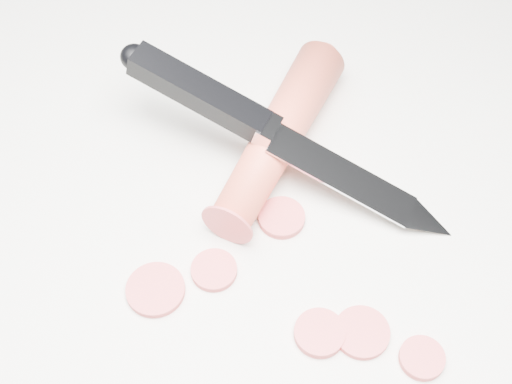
{
  "coord_description": "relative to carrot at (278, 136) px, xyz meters",
  "views": [
    {
      "loc": [
        -0.04,
        -0.27,
        0.45
      ],
      "look_at": [
        -0.02,
        0.03,
        0.02
      ],
      "focal_mm": 50.0,
      "sensor_mm": 36.0,
      "label": 1
    }
  ],
  "objects": [
    {
      "name": "ground",
      "position": [
        0.0,
        -0.08,
        -0.02
      ],
      "size": [
        2.4,
        2.4,
        0.0
      ],
      "primitive_type": "plane",
      "color": "silver",
      "rests_on": "ground"
    },
    {
      "name": "carrot_slice_1",
      "position": [
        -0.05,
        -0.1,
        -0.02
      ],
      "size": [
        0.03,
        0.03,
        0.01
      ],
      "primitive_type": "cylinder",
      "color": "#D04346",
      "rests_on": "ground"
    },
    {
      "name": "carrot_slice_0",
      "position": [
        -0.09,
        -0.12,
        -0.02
      ],
      "size": [
        0.04,
        0.04,
        0.01
      ],
      "primitive_type": "cylinder",
      "color": "#D04346",
      "rests_on": "ground"
    },
    {
      "name": "carrot_slice_3",
      "position": [
        0.08,
        -0.18,
        -0.02
      ],
      "size": [
        0.03,
        0.03,
        0.01
      ],
      "primitive_type": "cylinder",
      "color": "#D04346",
      "rests_on": "ground"
    },
    {
      "name": "carrot_slice_4",
      "position": [
        0.02,
        -0.16,
        -0.02
      ],
      "size": [
        0.03,
        0.03,
        0.01
      ],
      "primitive_type": "cylinder",
      "color": "#D04346",
      "rests_on": "ground"
    },
    {
      "name": "carrot_slice_5",
      "position": [
        -0.0,
        -0.06,
        -0.02
      ],
      "size": [
        0.03,
        0.03,
        0.01
      ],
      "primitive_type": "cylinder",
      "color": "#D04346",
      "rests_on": "ground"
    },
    {
      "name": "carrot",
      "position": [
        0.0,
        0.0,
        0.0
      ],
      "size": [
        0.11,
        0.17,
        0.04
      ],
      "primitive_type": "cylinder",
      "rotation": [
        1.57,
        0.0,
        -0.49
      ],
      "color": "#DF4630",
      "rests_on": "ground"
    },
    {
      "name": "kitchen_knife",
      "position": [
        0.0,
        -0.02,
        0.02
      ],
      "size": [
        0.25,
        0.15,
        0.08
      ],
      "primitive_type": null,
      "color": "silver",
      "rests_on": "ground"
    },
    {
      "name": "carrot_slice_2",
      "position": [
        0.04,
        -0.16,
        -0.02
      ],
      "size": [
        0.04,
        0.04,
        0.01
      ],
      "primitive_type": "cylinder",
      "color": "#D04346",
      "rests_on": "ground"
    }
  ]
}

